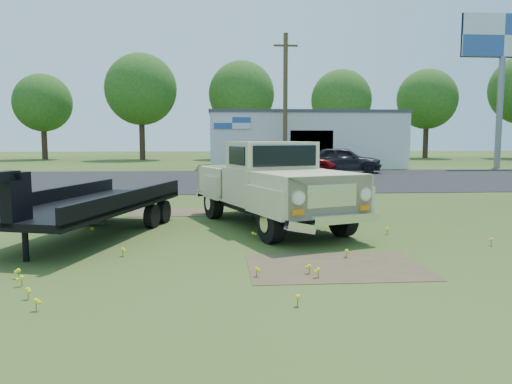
# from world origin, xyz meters

# --- Properties ---
(ground) EXTENTS (140.00, 140.00, 0.00)m
(ground) POSITION_xyz_m (0.00, 0.00, 0.00)
(ground) COLOR #284014
(ground) RESTS_ON ground
(asphalt_lot) EXTENTS (90.00, 14.00, 0.02)m
(asphalt_lot) POSITION_xyz_m (0.00, 15.00, 0.00)
(asphalt_lot) COLOR black
(asphalt_lot) RESTS_ON ground
(dirt_patch_a) EXTENTS (3.00, 2.00, 0.01)m
(dirt_patch_a) POSITION_xyz_m (1.50, -3.00, 0.00)
(dirt_patch_a) COLOR #4C4129
(dirt_patch_a) RESTS_ON ground
(dirt_patch_b) EXTENTS (2.20, 1.60, 0.01)m
(dirt_patch_b) POSITION_xyz_m (-2.00, 3.50, 0.00)
(dirt_patch_b) COLOR #4C4129
(dirt_patch_b) RESTS_ON ground
(commercial_building) EXTENTS (14.20, 8.20, 4.15)m
(commercial_building) POSITION_xyz_m (6.00, 26.99, 2.10)
(commercial_building) COLOR beige
(commercial_building) RESTS_ON ground
(billboard) EXTENTS (6.10, 0.45, 11.05)m
(billboard) POSITION_xyz_m (20.00, 24.04, 8.54)
(billboard) COLOR slate
(billboard) RESTS_ON ground
(utility_pole_mid) EXTENTS (1.60, 0.30, 9.00)m
(utility_pole_mid) POSITION_xyz_m (4.00, 22.00, 4.60)
(utility_pole_mid) COLOR #44341F
(utility_pole_mid) RESTS_ON ground
(treeline_b) EXTENTS (5.76, 5.76, 8.57)m
(treeline_b) POSITION_xyz_m (-18.00, 41.00, 5.67)
(treeline_b) COLOR #39261A
(treeline_b) RESTS_ON ground
(treeline_c) EXTENTS (7.04, 7.04, 10.47)m
(treeline_c) POSITION_xyz_m (-8.00, 39.50, 6.93)
(treeline_c) COLOR #39261A
(treeline_c) RESTS_ON ground
(treeline_d) EXTENTS (6.72, 6.72, 10.00)m
(treeline_d) POSITION_xyz_m (2.00, 40.50, 6.62)
(treeline_d) COLOR #39261A
(treeline_d) RESTS_ON ground
(treeline_e) EXTENTS (6.08, 6.08, 9.04)m
(treeline_e) POSITION_xyz_m (12.00, 39.00, 5.98)
(treeline_e) COLOR #39261A
(treeline_e) RESTS_ON ground
(treeline_f) EXTENTS (6.40, 6.40, 9.52)m
(treeline_f) POSITION_xyz_m (22.00, 41.50, 6.30)
(treeline_f) COLOR #39261A
(treeline_f) RESTS_ON ground
(vintage_pickup_truck) EXTENTS (4.12, 6.24, 2.11)m
(vintage_pickup_truck) POSITION_xyz_m (0.82, 0.99, 1.06)
(vintage_pickup_truck) COLOR beige
(vintage_pickup_truck) RESTS_ON ground
(flatbed_trailer) EXTENTS (3.59, 6.38, 1.65)m
(flatbed_trailer) POSITION_xyz_m (-3.31, 0.01, 0.83)
(flatbed_trailer) COLOR black
(flatbed_trailer) RESTS_ON ground
(red_pickup) EXTENTS (4.93, 2.50, 1.34)m
(red_pickup) POSITION_xyz_m (4.38, 19.22, 0.67)
(red_pickup) COLOR maroon
(red_pickup) RESTS_ON ground
(dark_sedan) EXTENTS (5.06, 2.81, 1.63)m
(dark_sedan) POSITION_xyz_m (7.31, 19.53, 0.81)
(dark_sedan) COLOR black
(dark_sedan) RESTS_ON ground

